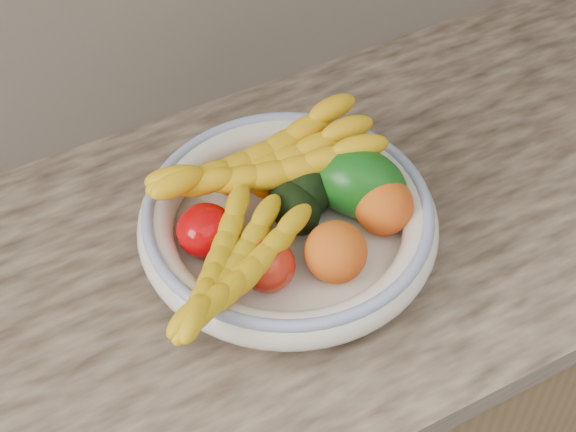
# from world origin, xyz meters

# --- Properties ---
(kitchen_counter) EXTENTS (2.44, 0.66, 1.40)m
(kitchen_counter) POSITION_xyz_m (0.00, 1.69, 0.46)
(kitchen_counter) COLOR brown
(kitchen_counter) RESTS_ON ground
(fruit_bowl) EXTENTS (0.39, 0.39, 0.08)m
(fruit_bowl) POSITION_xyz_m (0.00, 1.66, 0.95)
(fruit_bowl) COLOR silver
(fruit_bowl) RESTS_ON kitchen_counter
(clementine_back_left) EXTENTS (0.06, 0.06, 0.04)m
(clementine_back_left) POSITION_xyz_m (-0.03, 1.76, 0.95)
(clementine_back_left) COLOR #F55B05
(clementine_back_left) RESTS_ON fruit_bowl
(clementine_back_right) EXTENTS (0.06, 0.06, 0.04)m
(clementine_back_right) POSITION_xyz_m (0.03, 1.75, 0.95)
(clementine_back_right) COLOR #EA4F04
(clementine_back_right) RESTS_ON fruit_bowl
(clementine_back_mid) EXTENTS (0.06, 0.06, 0.04)m
(clementine_back_mid) POSITION_xyz_m (0.01, 1.73, 0.95)
(clementine_back_mid) COLOR #E95F04
(clementine_back_mid) RESTS_ON fruit_bowl
(tomato_left) EXTENTS (0.08, 0.08, 0.07)m
(tomato_left) POSITION_xyz_m (-0.10, 1.69, 0.96)
(tomato_left) COLOR #BD0407
(tomato_left) RESTS_ON fruit_bowl
(tomato_near_left) EXTENTS (0.09, 0.09, 0.06)m
(tomato_near_left) POSITION_xyz_m (-0.06, 1.60, 0.96)
(tomato_near_left) COLOR red
(tomato_near_left) RESTS_ON fruit_bowl
(avocado_center) EXTENTS (0.07, 0.09, 0.06)m
(avocado_center) POSITION_xyz_m (0.01, 1.67, 0.96)
(avocado_center) COLOR black
(avocado_center) RESTS_ON fruit_bowl
(avocado_right) EXTENTS (0.12, 0.13, 0.08)m
(avocado_right) POSITION_xyz_m (0.05, 1.70, 0.96)
(avocado_right) COLOR black
(avocado_right) RESTS_ON fruit_bowl
(green_mango) EXTENTS (0.17, 0.17, 0.12)m
(green_mango) POSITION_xyz_m (0.10, 1.66, 0.98)
(green_mango) COLOR #0F5111
(green_mango) RESTS_ON fruit_bowl
(peach_front) EXTENTS (0.09, 0.09, 0.08)m
(peach_front) POSITION_xyz_m (0.02, 1.57, 0.97)
(peach_front) COLOR orange
(peach_front) RESTS_ON fruit_bowl
(peach_right) EXTENTS (0.10, 0.10, 0.08)m
(peach_right) POSITION_xyz_m (0.11, 1.61, 0.97)
(peach_right) COLOR orange
(peach_right) RESTS_ON fruit_bowl
(banana_bunch_back) EXTENTS (0.34, 0.14, 0.09)m
(banana_bunch_back) POSITION_xyz_m (-0.00, 1.73, 0.99)
(banana_bunch_back) COLOR yellow
(banana_bunch_back) RESTS_ON fruit_bowl
(banana_bunch_front) EXTENTS (0.28, 0.25, 0.08)m
(banana_bunch_front) POSITION_xyz_m (-0.11, 1.59, 0.98)
(banana_bunch_front) COLOR gold
(banana_bunch_front) RESTS_ON fruit_bowl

